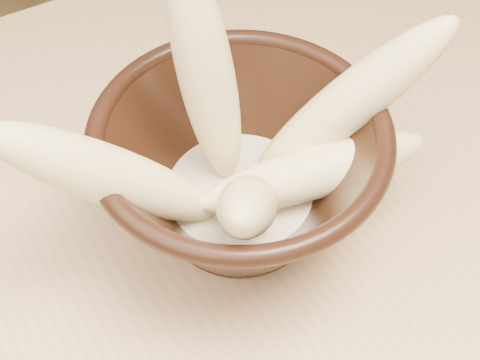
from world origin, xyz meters
TOP-DOWN VIEW (x-y plane):
  - table at (0.00, 0.00)m, footprint 1.20×0.80m
  - bowl at (-0.19, 0.03)m, footprint 0.22×0.22m
  - milk_puddle at (-0.19, 0.03)m, footprint 0.12×0.12m
  - banana_upright at (-0.19, 0.07)m, footprint 0.06×0.09m
  - banana_left at (-0.28, 0.04)m, footprint 0.17×0.08m
  - banana_right at (-0.10, 0.02)m, footprint 0.17×0.09m
  - banana_across at (-0.14, 0.00)m, footprint 0.19×0.08m
  - banana_front at (-0.21, -0.01)m, footprint 0.11×0.13m

SIDE VIEW (x-z plane):
  - table at x=0.00m, z-range 0.30..1.05m
  - milk_puddle at x=-0.19m, z-range 0.78..0.80m
  - bowl at x=-0.19m, z-range 0.76..0.88m
  - banana_across at x=-0.14m, z-range 0.80..0.85m
  - banana_front at x=-0.21m, z-range 0.78..0.91m
  - banana_left at x=-0.28m, z-range 0.78..0.94m
  - banana_right at x=-0.10m, z-range 0.78..0.94m
  - banana_upright at x=-0.19m, z-range 0.79..0.99m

